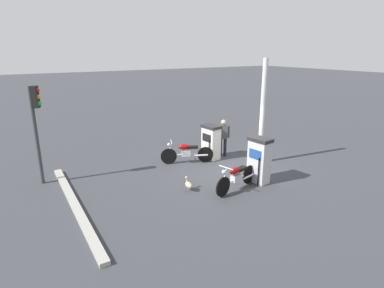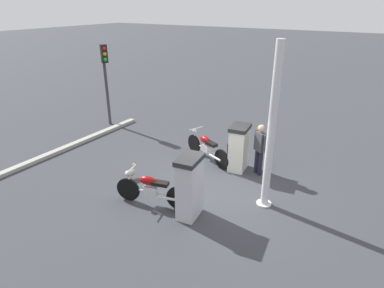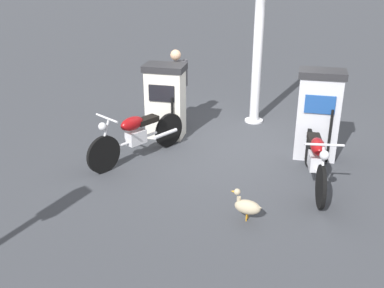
{
  "view_description": "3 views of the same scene",
  "coord_description": "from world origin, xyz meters",
  "px_view_note": "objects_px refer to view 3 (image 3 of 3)",
  "views": [
    {
      "loc": [
        7.34,
        9.11,
        4.54
      ],
      "look_at": [
        1.64,
        -0.18,
        1.26
      ],
      "focal_mm": 29.51,
      "sensor_mm": 36.0,
      "label": 1
    },
    {
      "loc": [
        -3.76,
        7.31,
        4.96
      ],
      "look_at": [
        0.75,
        -0.05,
        1.2
      ],
      "focal_mm": 30.61,
      "sensor_mm": 36.0,
      "label": 2
    },
    {
      "loc": [
        7.92,
        2.03,
        3.6
      ],
      "look_at": [
        1.68,
        -0.26,
        0.72
      ],
      "focal_mm": 43.38,
      "sensor_mm": 36.0,
      "label": 3
    }
  ],
  "objects_px": {
    "fuel_pump_near": "(165,101)",
    "fuel_pump_far": "(318,114)",
    "wandering_duck": "(247,206)",
    "attendant_person": "(176,83)",
    "motorcycle_near_pump": "(137,135)",
    "canopy_support_pole": "(259,27)",
    "motorcycle_far_pump": "(316,157)"
  },
  "relations": [
    {
      "from": "fuel_pump_near",
      "to": "attendant_person",
      "type": "relative_size",
      "value": 0.91
    },
    {
      "from": "fuel_pump_near",
      "to": "wandering_duck",
      "type": "relative_size",
      "value": 3.18
    },
    {
      "from": "fuel_pump_near",
      "to": "fuel_pump_far",
      "type": "height_order",
      "value": "fuel_pump_far"
    },
    {
      "from": "fuel_pump_far",
      "to": "attendant_person",
      "type": "relative_size",
      "value": 1.0
    },
    {
      "from": "attendant_person",
      "to": "fuel_pump_near",
      "type": "bearing_deg",
      "value": 3.52
    },
    {
      "from": "fuel_pump_near",
      "to": "fuel_pump_far",
      "type": "xyz_separation_m",
      "value": [
        -0.0,
        2.94,
        0.07
      ]
    },
    {
      "from": "attendant_person",
      "to": "motorcycle_near_pump",
      "type": "bearing_deg",
      "value": -0.52
    },
    {
      "from": "fuel_pump_near",
      "to": "motorcycle_far_pump",
      "type": "bearing_deg",
      "value": 70.15
    },
    {
      "from": "fuel_pump_near",
      "to": "motorcycle_near_pump",
      "type": "xyz_separation_m",
      "value": [
        1.19,
        -0.06,
        -0.28
      ]
    },
    {
      "from": "fuel_pump_far",
      "to": "canopy_support_pole",
      "type": "xyz_separation_m",
      "value": [
        -1.44,
        -1.45,
        1.22
      ]
    },
    {
      "from": "fuel_pump_far",
      "to": "wandering_duck",
      "type": "xyz_separation_m",
      "value": [
        2.5,
        -0.65,
        -0.6
      ]
    },
    {
      "from": "motorcycle_near_pump",
      "to": "fuel_pump_near",
      "type": "bearing_deg",
      "value": 177.22
    },
    {
      "from": "canopy_support_pole",
      "to": "motorcycle_near_pump",
      "type": "bearing_deg",
      "value": -30.42
    },
    {
      "from": "fuel_pump_near",
      "to": "wandering_duck",
      "type": "distance_m",
      "value": 3.43
    },
    {
      "from": "motorcycle_near_pump",
      "to": "wandering_duck",
      "type": "relative_size",
      "value": 4.37
    },
    {
      "from": "motorcycle_near_pump",
      "to": "wandering_duck",
      "type": "height_order",
      "value": "motorcycle_near_pump"
    },
    {
      "from": "attendant_person",
      "to": "canopy_support_pole",
      "type": "height_order",
      "value": "canopy_support_pole"
    },
    {
      "from": "fuel_pump_near",
      "to": "canopy_support_pole",
      "type": "height_order",
      "value": "canopy_support_pole"
    },
    {
      "from": "motorcycle_far_pump",
      "to": "wandering_duck",
      "type": "bearing_deg",
      "value": -28.66
    },
    {
      "from": "fuel_pump_near",
      "to": "canopy_support_pole",
      "type": "relative_size",
      "value": 0.35
    },
    {
      "from": "fuel_pump_near",
      "to": "motorcycle_far_pump",
      "type": "distance_m",
      "value": 3.26
    },
    {
      "from": "fuel_pump_near",
      "to": "motorcycle_far_pump",
      "type": "xyz_separation_m",
      "value": [
        1.1,
        3.05,
        -0.27
      ]
    },
    {
      "from": "wandering_duck",
      "to": "motorcycle_far_pump",
      "type": "bearing_deg",
      "value": 151.34
    },
    {
      "from": "canopy_support_pole",
      "to": "fuel_pump_near",
      "type": "bearing_deg",
      "value": -45.93
    },
    {
      "from": "motorcycle_far_pump",
      "to": "attendant_person",
      "type": "xyz_separation_m",
      "value": [
        -1.77,
        -3.09,
        0.45
      ]
    },
    {
      "from": "motorcycle_near_pump",
      "to": "wandering_duck",
      "type": "bearing_deg",
      "value": 60.96
    },
    {
      "from": "fuel_pump_near",
      "to": "canopy_support_pole",
      "type": "xyz_separation_m",
      "value": [
        -1.44,
        1.48,
        1.29
      ]
    },
    {
      "from": "fuel_pump_near",
      "to": "attendant_person",
      "type": "height_order",
      "value": "attendant_person"
    },
    {
      "from": "wandering_duck",
      "to": "canopy_support_pole",
      "type": "bearing_deg",
      "value": -168.38
    },
    {
      "from": "fuel_pump_far",
      "to": "attendant_person",
      "type": "xyz_separation_m",
      "value": [
        -0.67,
        -2.98,
        0.11
      ]
    },
    {
      "from": "attendant_person",
      "to": "canopy_support_pole",
      "type": "bearing_deg",
      "value": 116.8
    },
    {
      "from": "motorcycle_near_pump",
      "to": "canopy_support_pole",
      "type": "distance_m",
      "value": 3.42
    }
  ]
}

